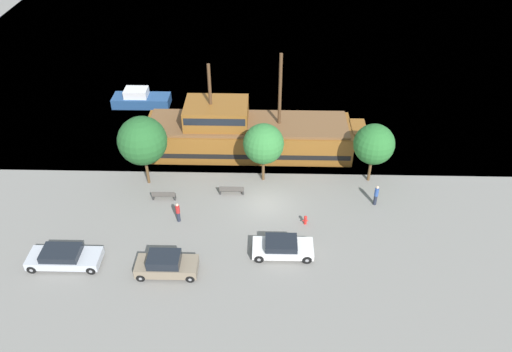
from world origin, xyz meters
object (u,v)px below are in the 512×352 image
(pedestrian_walking_near, at_px, (376,195))
(pedestrian_walking_far, at_px, (178,212))
(parked_car_curb_mid, at_px, (282,247))
(pirate_ship, at_px, (246,134))
(fire_hydrant, at_px, (305,220))
(parked_car_curb_front, at_px, (64,257))
(bench_promenade_west, at_px, (164,195))
(bench_promenade_east, at_px, (232,190))
(moored_boat_dockside, at_px, (141,99))
(parked_car_curb_rear, at_px, (166,265))

(pedestrian_walking_near, xyz_separation_m, pedestrian_walking_far, (-15.21, -2.33, -0.08))
(parked_car_curb_mid, relative_size, pedestrian_walking_far, 2.53)
(pirate_ship, xyz_separation_m, fire_hydrant, (4.87, -9.91, -1.35))
(fire_hydrant, distance_m, pedestrian_walking_near, 6.15)
(parked_car_curb_front, distance_m, parked_car_curb_mid, 15.00)
(parked_car_curb_front, bearing_deg, pedestrian_walking_near, 17.23)
(parked_car_curb_mid, distance_m, pedestrian_walking_near, 9.31)
(bench_promenade_west, distance_m, pedestrian_walking_far, 2.97)
(fire_hydrant, xyz_separation_m, bench_promenade_east, (-5.77, 3.42, 0.04))
(parked_car_curb_mid, relative_size, bench_promenade_east, 2.16)
(pirate_ship, height_order, bench_promenade_east, pirate_ship)
(parked_car_curb_front, xyz_separation_m, bench_promenade_west, (5.59, 7.11, -0.22))
(moored_boat_dockside, relative_size, bench_promenade_east, 3.00)
(parked_car_curb_front, distance_m, pedestrian_walking_far, 8.51)
(bench_promenade_west, height_order, pedestrian_walking_far, pedestrian_walking_far)
(moored_boat_dockside, distance_m, parked_car_curb_front, 22.65)
(bench_promenade_west, bearing_deg, parked_car_curb_front, -128.17)
(parked_car_curb_mid, bearing_deg, moored_boat_dockside, 124.09)
(fire_hydrant, bearing_deg, pedestrian_walking_far, 179.39)
(moored_boat_dockside, height_order, fire_hydrant, moored_boat_dockside)
(parked_car_curb_rear, xyz_separation_m, bench_promenade_west, (-1.54, 7.72, -0.31))
(pirate_ship, height_order, fire_hydrant, pirate_ship)
(moored_boat_dockside, xyz_separation_m, parked_car_curb_rear, (6.62, -23.26, 0.04))
(parked_car_curb_mid, distance_m, fire_hydrant, 3.67)
(bench_promenade_east, height_order, pedestrian_walking_near, pedestrian_walking_near)
(pirate_ship, distance_m, moored_boat_dockside, 14.06)
(parked_car_curb_front, relative_size, fire_hydrant, 6.43)
(bench_promenade_west, bearing_deg, pedestrian_walking_near, -0.59)
(moored_boat_dockside, distance_m, bench_promenade_east, 18.06)
(moored_boat_dockside, bearing_deg, fire_hydrant, -48.19)
(pirate_ship, bearing_deg, parked_car_curb_rear, -107.47)
(parked_car_curb_mid, bearing_deg, parked_car_curb_rear, -166.14)
(pirate_ship, xyz_separation_m, parked_car_curb_front, (-11.86, -14.42, -1.10))
(bench_promenade_east, bearing_deg, moored_boat_dockside, 125.38)
(bench_promenade_east, distance_m, bench_promenade_west, 5.43)
(parked_car_curb_mid, relative_size, pedestrian_walking_near, 2.35)
(parked_car_curb_rear, bearing_deg, bench_promenade_west, 101.27)
(parked_car_curb_rear, xyz_separation_m, pedestrian_walking_far, (0.02, 5.22, 0.10))
(pedestrian_walking_far, bearing_deg, parked_car_curb_rear, -90.22)
(moored_boat_dockside, xyz_separation_m, pedestrian_walking_near, (21.85, -15.71, 0.21))
(fire_hydrant, relative_size, pedestrian_walking_far, 0.46)
(parked_car_curb_rear, distance_m, bench_promenade_west, 7.88)
(pirate_ship, xyz_separation_m, bench_promenade_west, (-6.27, -7.31, -1.31))
(bench_promenade_east, height_order, pedestrian_walking_far, pedestrian_walking_far)
(parked_car_curb_mid, height_order, pedestrian_walking_far, pedestrian_walking_far)
(parked_car_curb_front, bearing_deg, fire_hydrant, 15.08)
(bench_promenade_west, relative_size, pedestrian_walking_near, 1.03)
(pedestrian_walking_far, bearing_deg, moored_boat_dockside, 110.22)
(parked_car_curb_mid, relative_size, bench_promenade_west, 2.28)
(pirate_ship, relative_size, pedestrian_walking_far, 11.67)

